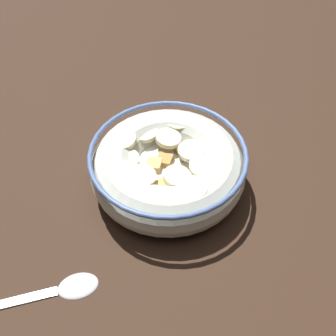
# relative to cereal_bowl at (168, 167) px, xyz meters

# --- Properties ---
(ground_plane) EXTENTS (1.34, 1.34, 0.02)m
(ground_plane) POSITION_rel_cereal_bowl_xyz_m (0.00, -0.00, -0.04)
(ground_plane) COLOR #332116
(cereal_bowl) EXTENTS (0.19, 0.19, 0.06)m
(cereal_bowl) POSITION_rel_cereal_bowl_xyz_m (0.00, 0.00, 0.00)
(cereal_bowl) COLOR beige
(cereal_bowl) RESTS_ON ground_plane
(spoon) EXTENTS (0.15, 0.11, 0.01)m
(spoon) POSITION_rel_cereal_bowl_xyz_m (-0.19, -0.01, -0.03)
(spoon) COLOR silver
(spoon) RESTS_ON ground_plane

